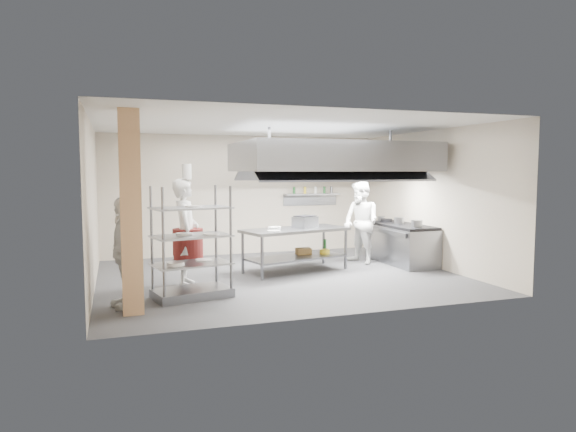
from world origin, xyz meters
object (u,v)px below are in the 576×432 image
object	(u,v)px
chef_head	(186,233)
chef_line	(361,222)
stockpot	(399,221)
griddle	(305,222)
pass_rack	(191,242)
island	(295,250)
cooking_range	(401,245)
chef_plating	(124,252)

from	to	relation	value
chef_head	chef_line	world-z (taller)	chef_head
chef_head	stockpot	world-z (taller)	chef_head
chef_line	stockpot	bearing A→B (deg)	55.78
griddle	stockpot	world-z (taller)	griddle
chef_line	griddle	xyz separation A→B (m)	(-1.47, -0.29, 0.08)
pass_rack	chef_head	xyz separation A→B (m)	(0.03, 0.96, 0.05)
pass_rack	chef_head	size ratio (longest dim) A/B	0.95
island	chef_line	size ratio (longest dim) A/B	1.19
island	chef_line	xyz separation A→B (m)	(1.73, 0.41, 0.49)
stockpot	chef_head	bearing A→B (deg)	-171.22
cooking_range	chef_plating	bearing A→B (deg)	-161.95
chef_plating	chef_line	bearing A→B (deg)	98.72
chef_line	griddle	size ratio (longest dim) A/B	4.03
chef_plating	griddle	world-z (taller)	chef_plating
island	stockpot	size ratio (longest dim) A/B	9.96
chef_plating	griddle	distance (m)	4.20
chef_plating	stockpot	xyz separation A→B (m)	(6.02, 1.98, 0.12)
chef_line	chef_head	bearing A→B (deg)	-92.87
chef_head	chef_plating	world-z (taller)	chef_head
cooking_range	chef_head	distance (m)	5.07
pass_rack	chef_line	bearing A→B (deg)	13.21
chef_plating	island	bearing A→B (deg)	103.31
island	chef_head	distance (m)	2.49
stockpot	chef_line	bearing A→B (deg)	162.66
pass_rack	chef_plating	distance (m)	1.10
stockpot	chef_plating	bearing A→B (deg)	-161.78
griddle	chef_plating	bearing A→B (deg)	178.58
pass_rack	chef_line	world-z (taller)	chef_line
cooking_range	chef_plating	size ratio (longest dim) A/B	1.16
chef_line	griddle	world-z (taller)	chef_line
island	pass_rack	xyz separation A→B (m)	(-2.39, -1.57, 0.48)
chef_plating	cooking_range	bearing A→B (deg)	93.40
chef_head	chef_line	size ratio (longest dim) A/B	1.04
cooking_range	griddle	distance (m)	2.44
pass_rack	chef_plating	world-z (taller)	pass_rack
pass_rack	chef_line	size ratio (longest dim) A/B	0.99
pass_rack	griddle	world-z (taller)	pass_rack
island	griddle	bearing A→B (deg)	10.04
griddle	stockpot	distance (m)	2.30
pass_rack	chef_line	distance (m)	4.57
pass_rack	griddle	bearing A→B (deg)	20.11
chef_head	griddle	size ratio (longest dim) A/B	4.20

